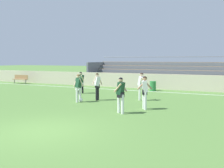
# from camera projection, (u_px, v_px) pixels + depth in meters

# --- Properties ---
(ground_plane) EXTENTS (160.00, 160.00, 0.00)m
(ground_plane) POSITION_uv_depth(u_px,v_px,m) (43.00, 131.00, 8.96)
(ground_plane) COLOR #517A38
(field_line_sideline) EXTENTS (44.00, 0.12, 0.01)m
(field_line_sideline) POSITION_uv_depth(u_px,v_px,m) (147.00, 91.00, 20.11)
(field_line_sideline) COLOR white
(field_line_sideline) RESTS_ON ground
(sideline_wall) EXTENTS (48.00, 0.16, 1.29)m
(sideline_wall) POSITION_uv_depth(u_px,v_px,m) (154.00, 81.00, 21.67)
(sideline_wall) COLOR beige
(sideline_wall) RESTS_ON ground
(bleacher_stand) EXTENTS (20.24, 3.97, 2.81)m
(bleacher_stand) POSITION_uv_depth(u_px,v_px,m) (194.00, 74.00, 22.98)
(bleacher_stand) COLOR #897051
(bleacher_stand) RESTS_ON ground
(bench_far_right) EXTENTS (1.80, 0.40, 0.90)m
(bench_far_right) POSITION_uv_depth(u_px,v_px,m) (21.00, 78.00, 26.57)
(bench_far_right) COLOR #99754C
(bench_far_right) RESTS_ON ground
(trash_bin) EXTENTS (0.50, 0.50, 0.79)m
(trash_bin) POSITION_uv_depth(u_px,v_px,m) (153.00, 86.00, 20.35)
(trash_bin) COLOR #2D7F3D
(trash_bin) RESTS_ON ground
(player_dark_deep_cover) EXTENTS (0.56, 0.45, 1.65)m
(player_dark_deep_cover) POSITION_uv_depth(u_px,v_px,m) (78.00, 86.00, 14.94)
(player_dark_deep_cover) COLOR white
(player_dark_deep_cover) RESTS_ON ground
(player_white_pressing_high) EXTENTS (0.59, 0.51, 1.69)m
(player_white_pressing_high) POSITION_uv_depth(u_px,v_px,m) (97.00, 84.00, 15.60)
(player_white_pressing_high) COLOR black
(player_white_pressing_high) RESTS_ON ground
(player_white_on_ball) EXTENTS (0.70, 0.49, 1.68)m
(player_white_on_ball) POSITION_uv_depth(u_px,v_px,m) (145.00, 90.00, 12.74)
(player_white_on_ball) COLOR white
(player_white_on_ball) RESTS_ON ground
(player_white_wide_right) EXTENTS (0.51, 0.68, 1.70)m
(player_white_wide_right) POSITION_uv_depth(u_px,v_px,m) (142.00, 84.00, 15.55)
(player_white_wide_right) COLOR white
(player_white_wide_right) RESTS_ON ground
(player_dark_challenging) EXTENTS (0.49, 0.51, 1.61)m
(player_dark_challenging) POSITION_uv_depth(u_px,v_px,m) (81.00, 81.00, 18.82)
(player_dark_challenging) COLOR black
(player_dark_challenging) RESTS_ON ground
(player_dark_wide_left) EXTENTS (0.54, 0.48, 1.69)m
(player_dark_wide_left) POSITION_uv_depth(u_px,v_px,m) (121.00, 92.00, 11.76)
(player_dark_wide_left) COLOR white
(player_dark_wide_left) RESTS_ON ground
(soccer_ball) EXTENTS (0.22, 0.22, 0.22)m
(soccer_ball) POSITION_uv_depth(u_px,v_px,m) (81.00, 100.00, 15.06)
(soccer_ball) COLOR white
(soccer_ball) RESTS_ON ground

